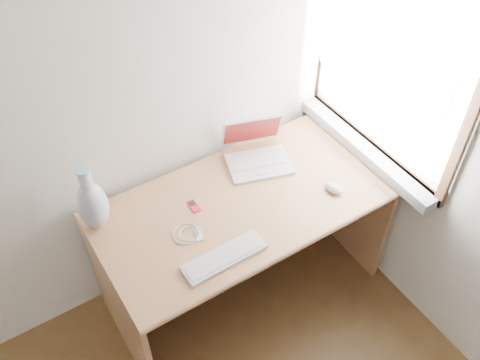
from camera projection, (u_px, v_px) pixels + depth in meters
window at (385, 65)px, 2.40m from camera, size 0.11×0.99×1.10m
desk at (235, 218)px, 2.74m from camera, size 1.42×0.71×0.75m
laptop at (255, 154)px, 2.69m from camera, size 0.36×0.35×0.21m
external_keyboard at (224, 257)px, 2.29m from camera, size 0.38×0.12×0.02m
mouse at (334, 188)px, 2.57m from camera, size 0.08×0.11×0.03m
ipod at (194, 206)px, 2.51m from camera, size 0.04×0.08×0.01m
cable_coil at (186, 234)px, 2.39m from camera, size 0.16×0.16×0.01m
remote at (198, 234)px, 2.39m from camera, size 0.05×0.09×0.01m
vase at (92, 204)px, 2.33m from camera, size 0.14×0.14×0.35m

